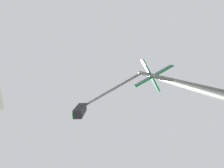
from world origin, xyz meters
The scene contains 1 object.
traffic_signal_near centered at (-6.46, -5.56, 4.39)m, with size 1.84×2.89×6.24m.
Camera 1 is at (-7.31, -5.44, 1.23)m, focal length 20.39 mm.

